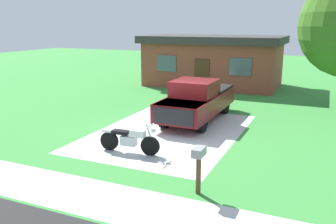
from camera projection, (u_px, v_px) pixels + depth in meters
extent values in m
plane|color=#398A3A|center=(169.00, 132.00, 14.75)|extent=(80.00, 80.00, 0.00)
cube|color=#BCBCBC|center=(169.00, 132.00, 14.75)|extent=(5.55, 7.98, 0.01)
cube|color=silver|center=(77.00, 193.00, 9.42)|extent=(36.00, 1.80, 0.01)
cylinder|color=black|center=(150.00, 146.00, 12.06)|extent=(0.67, 0.16, 0.66)
cylinder|color=black|center=(109.00, 141.00, 12.58)|extent=(0.67, 0.16, 0.66)
cube|color=silver|center=(129.00, 141.00, 12.31)|extent=(0.57, 0.29, 0.32)
cube|color=silver|center=(138.00, 133.00, 12.12)|extent=(0.53, 0.29, 0.24)
cube|color=black|center=(121.00, 132.00, 12.34)|extent=(0.62, 0.32, 0.12)
cube|color=silver|center=(109.00, 131.00, 12.50)|extent=(0.49, 0.23, 0.08)
cylinder|color=silver|center=(150.00, 135.00, 11.97)|extent=(0.33, 0.08, 0.77)
cylinder|color=silver|center=(150.00, 126.00, 11.90)|extent=(0.08, 0.70, 0.04)
sphere|color=silver|center=(153.00, 131.00, 11.89)|extent=(0.16, 0.16, 0.16)
cylinder|color=black|center=(201.00, 122.00, 14.62)|extent=(0.30, 0.84, 0.84)
cylinder|color=black|center=(165.00, 118.00, 15.27)|extent=(0.30, 0.84, 0.84)
cylinder|color=black|center=(225.00, 105.00, 17.72)|extent=(0.30, 0.84, 0.84)
cylinder|color=black|center=(193.00, 102.00, 18.37)|extent=(0.30, 0.84, 0.84)
cube|color=maroon|center=(197.00, 103.00, 16.45)|extent=(2.03, 5.61, 0.80)
cube|color=maroon|center=(182.00, 104.00, 14.74)|extent=(1.91, 1.91, 0.20)
cube|color=maroon|center=(195.00, 88.00, 15.92)|extent=(1.81, 1.91, 0.70)
cube|color=#3F4C56|center=(188.00, 93.00, 15.23)|extent=(1.70, 0.17, 0.60)
cube|color=black|center=(208.00, 92.00, 17.76)|extent=(1.91, 2.41, 0.50)
cube|color=black|center=(173.00, 117.00, 13.99)|extent=(1.70, 0.11, 0.64)
cube|color=#4C3823|center=(198.00, 174.00, 9.28)|extent=(0.10, 0.10, 1.10)
cube|color=gray|center=(199.00, 152.00, 9.14)|extent=(0.26, 0.48, 0.22)
cube|color=brown|center=(213.00, 64.00, 25.68)|extent=(9.00, 5.00, 3.00)
cube|color=#383333|center=(214.00, 39.00, 25.27)|extent=(9.60, 5.60, 0.50)
cube|color=#4C2D19|center=(202.00, 75.00, 23.55)|extent=(1.00, 0.08, 2.10)
cube|color=#4C5966|center=(167.00, 63.00, 24.38)|extent=(1.40, 0.06, 1.10)
cube|color=#4C5966|center=(240.00, 67.00, 22.40)|extent=(1.40, 0.06, 1.10)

